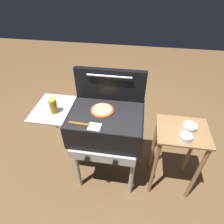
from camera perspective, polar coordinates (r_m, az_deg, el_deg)
ground_plane at (r=2.28m, az=-1.30°, el=-17.84°), size 8.00×8.00×0.00m
grill at (r=1.69m, az=-2.18°, el=-4.14°), size 0.96×0.53×0.90m
grill_lid_open at (r=1.67m, az=-0.56°, el=8.31°), size 0.63×0.08×0.30m
pizza_cheese at (r=1.61m, az=-2.97°, el=0.66°), size 0.20×0.20×0.04m
sauce_jar at (r=1.64m, az=-17.40°, el=1.75°), size 0.06×0.06×0.13m
spatula at (r=1.49m, az=-8.20°, el=-3.99°), size 0.26×0.09×0.02m
prep_table at (r=1.86m, az=19.21°, el=-10.28°), size 0.44×0.36×0.80m
topping_bowl_near at (r=1.71m, az=22.50°, el=-4.25°), size 0.12×0.12×0.04m
topping_bowl_far at (r=1.61m, az=21.52°, el=-7.23°), size 0.10×0.10×0.04m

